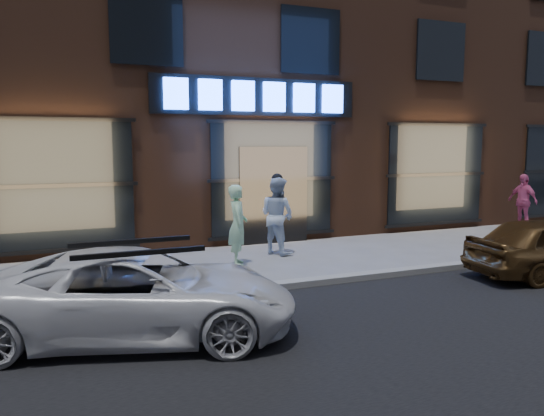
{
  "coord_description": "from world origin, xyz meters",
  "views": [
    {
      "loc": [
        -5.0,
        -8.19,
        2.54
      ],
      "look_at": [
        -0.99,
        1.6,
        1.2
      ],
      "focal_mm": 35.0,
      "sensor_mm": 36.0,
      "label": 1
    }
  ],
  "objects_px": {
    "passerby": "(523,201)",
    "man_bowtie": "(238,225)",
    "man_cap": "(277,216)",
    "white_suv": "(137,294)"
  },
  "relations": [
    {
      "from": "man_bowtie",
      "to": "white_suv",
      "type": "height_order",
      "value": "man_bowtie"
    },
    {
      "from": "man_cap",
      "to": "white_suv",
      "type": "xyz_separation_m",
      "value": [
        -3.68,
        -4.07,
        -0.3
      ]
    },
    {
      "from": "man_bowtie",
      "to": "white_suv",
      "type": "relative_size",
      "value": 0.4
    },
    {
      "from": "man_bowtie",
      "to": "passerby",
      "type": "bearing_deg",
      "value": -66.4
    },
    {
      "from": "passerby",
      "to": "man_bowtie",
      "type": "bearing_deg",
      "value": -87.79
    },
    {
      "from": "man_cap",
      "to": "passerby",
      "type": "xyz_separation_m",
      "value": [
        8.11,
        0.64,
        -0.08
      ]
    },
    {
      "from": "man_bowtie",
      "to": "white_suv",
      "type": "bearing_deg",
      "value": 158.75
    },
    {
      "from": "white_suv",
      "to": "man_bowtie",
      "type": "bearing_deg",
      "value": -20.09
    },
    {
      "from": "man_cap",
      "to": "passerby",
      "type": "bearing_deg",
      "value": -112.7
    },
    {
      "from": "man_cap",
      "to": "passerby",
      "type": "height_order",
      "value": "man_cap"
    }
  ]
}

